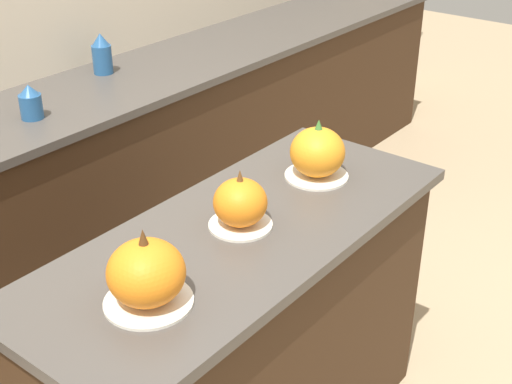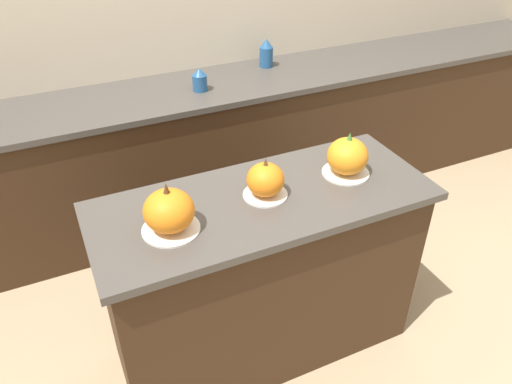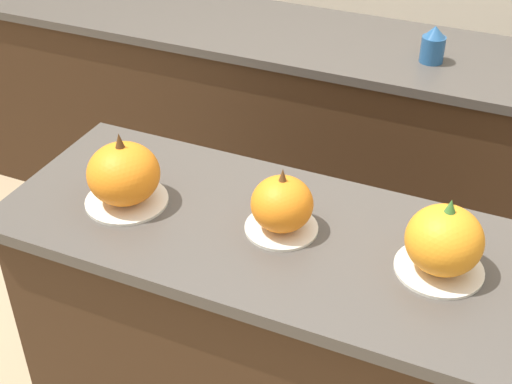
% 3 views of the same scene
% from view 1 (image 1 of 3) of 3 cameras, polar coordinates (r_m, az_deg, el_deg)
% --- Properties ---
extents(kitchen_island, '(1.42, 0.57, 0.89)m').
position_cam_1_polar(kitchen_island, '(2.28, -1.06, -12.56)').
color(kitchen_island, '#382314').
rests_on(kitchen_island, ground_plane).
extents(back_counter, '(6.00, 0.60, 0.90)m').
position_cam_1_polar(back_counter, '(3.06, -18.87, -2.67)').
color(back_counter, '#382314').
rests_on(back_counter, ground_plane).
extents(pumpkin_cake_left, '(0.22, 0.22, 0.21)m').
position_cam_1_polar(pumpkin_cake_left, '(1.71, -8.77, -6.53)').
color(pumpkin_cake_left, silver).
rests_on(pumpkin_cake_left, kitchen_island).
extents(pumpkin_cake_center, '(0.18, 0.18, 0.18)m').
position_cam_1_polar(pumpkin_cake_center, '(2.00, -1.27, -0.97)').
color(pumpkin_cake_center, silver).
rests_on(pumpkin_cake_center, kitchen_island).
extents(pumpkin_cake_right, '(0.21, 0.21, 0.20)m').
position_cam_1_polar(pumpkin_cake_right, '(2.28, 4.94, 3.08)').
color(pumpkin_cake_right, silver).
rests_on(pumpkin_cake_right, kitchen_island).
extents(bottle_tall, '(0.09, 0.09, 0.18)m').
position_cam_1_polar(bottle_tall, '(3.30, -12.23, 10.72)').
color(bottle_tall, '#235184').
rests_on(bottle_tall, back_counter).
extents(bottle_short, '(0.09, 0.09, 0.14)m').
position_cam_1_polar(bottle_short, '(2.86, -17.59, 6.86)').
color(bottle_short, '#235184').
rests_on(bottle_short, back_counter).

